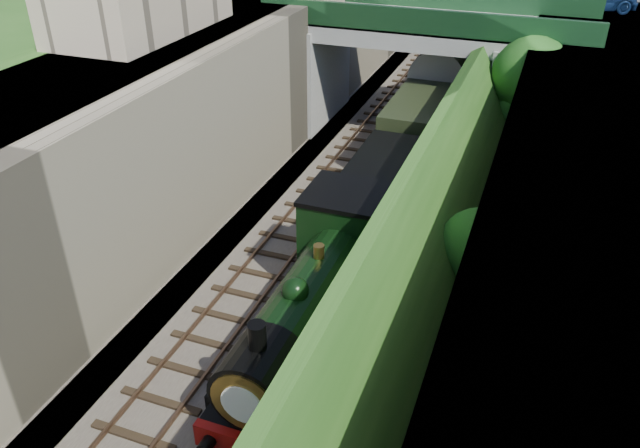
# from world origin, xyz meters

# --- Properties ---
(trackbed) EXTENTS (10.00, 90.00, 0.20)m
(trackbed) POSITION_xyz_m (0.00, 20.00, 0.10)
(trackbed) COLOR #473F38
(trackbed) RESTS_ON ground
(retaining_wall) EXTENTS (1.00, 90.00, 7.00)m
(retaining_wall) POSITION_xyz_m (-5.50, 20.00, 3.50)
(retaining_wall) COLOR #756B56
(retaining_wall) RESTS_ON ground
(street_plateau_left) EXTENTS (6.00, 90.00, 7.00)m
(street_plateau_left) POSITION_xyz_m (-9.00, 20.00, 3.50)
(street_plateau_left) COLOR #262628
(street_plateau_left) RESTS_ON ground
(street_plateau_right) EXTENTS (8.00, 90.00, 6.25)m
(street_plateau_right) POSITION_xyz_m (9.50, 20.00, 3.12)
(street_plateau_right) COLOR #262628
(street_plateau_right) RESTS_ON ground
(embankment_slope) EXTENTS (4.66, 90.00, 6.44)m
(embankment_slope) POSITION_xyz_m (4.95, 19.34, 2.68)
(embankment_slope) COLOR #1E4714
(embankment_slope) RESTS_ON ground
(track_left) EXTENTS (2.50, 90.00, 0.20)m
(track_left) POSITION_xyz_m (-2.00, 20.00, 0.25)
(track_left) COLOR black
(track_left) RESTS_ON trackbed
(track_right) EXTENTS (2.50, 90.00, 0.20)m
(track_right) POSITION_xyz_m (1.20, 20.00, 0.25)
(track_right) COLOR black
(track_right) RESTS_ON trackbed
(road_bridge) EXTENTS (16.00, 6.40, 7.25)m
(road_bridge) POSITION_xyz_m (0.94, 24.00, 4.08)
(road_bridge) COLOR gray
(road_bridge) RESTS_ON ground
(tree) EXTENTS (3.60, 3.80, 6.60)m
(tree) POSITION_xyz_m (5.91, 20.83, 4.65)
(tree) COLOR black
(tree) RESTS_ON ground
(locomotive) EXTENTS (3.10, 10.22, 3.83)m
(locomotive) POSITION_xyz_m (1.20, 5.85, 1.89)
(locomotive) COLOR black
(locomotive) RESTS_ON trackbed
(tender) EXTENTS (2.70, 6.00, 3.05)m
(tender) POSITION_xyz_m (1.20, 13.22, 1.62)
(tender) COLOR black
(tender) RESTS_ON trackbed
(coach_front) EXTENTS (2.90, 18.00, 3.70)m
(coach_front) POSITION_xyz_m (1.20, 25.82, 2.05)
(coach_front) COLOR black
(coach_front) RESTS_ON trackbed
(coach_middle) EXTENTS (2.90, 18.00, 3.70)m
(coach_middle) POSITION_xyz_m (1.20, 44.62, 2.05)
(coach_middle) COLOR black
(coach_middle) RESTS_ON trackbed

